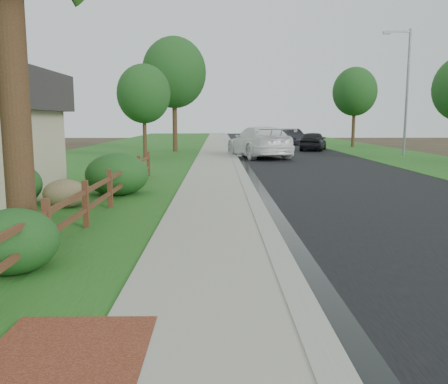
{
  "coord_description": "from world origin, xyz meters",
  "views": [
    {
      "loc": [
        -0.68,
        -5.15,
        2.42
      ],
      "look_at": [
        -0.54,
        5.32,
        0.82
      ],
      "focal_mm": 38.0,
      "sensor_mm": 36.0,
      "label": 1
    }
  ],
  "objects_px": {
    "white_suv": "(259,142)",
    "dark_car_mid": "(313,141)",
    "streetlight": "(405,85)",
    "ranch_fence": "(99,194)"
  },
  "relations": [
    {
      "from": "dark_car_mid",
      "to": "white_suv",
      "type": "bearing_deg",
      "value": 73.3
    },
    {
      "from": "ranch_fence",
      "to": "white_suv",
      "type": "relative_size",
      "value": 2.47
    },
    {
      "from": "dark_car_mid",
      "to": "streetlight",
      "type": "bearing_deg",
      "value": 149.92
    },
    {
      "from": "white_suv",
      "to": "dark_car_mid",
      "type": "height_order",
      "value": "white_suv"
    },
    {
      "from": "streetlight",
      "to": "ranch_fence",
      "type": "bearing_deg",
      "value": -126.93
    },
    {
      "from": "ranch_fence",
      "to": "dark_car_mid",
      "type": "relative_size",
      "value": 3.85
    },
    {
      "from": "dark_car_mid",
      "to": "streetlight",
      "type": "xyz_separation_m",
      "value": [
        4.92,
        -5.54,
        3.95
      ]
    },
    {
      "from": "streetlight",
      "to": "white_suv",
      "type": "bearing_deg",
      "value": -171.35
    },
    {
      "from": "white_suv",
      "to": "dark_car_mid",
      "type": "bearing_deg",
      "value": -138.73
    },
    {
      "from": "white_suv",
      "to": "ranch_fence",
      "type": "bearing_deg",
      "value": 59.86
    }
  ]
}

